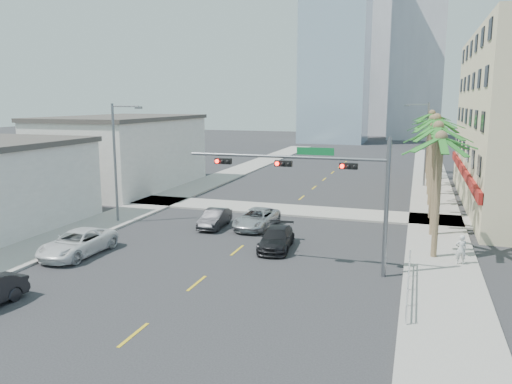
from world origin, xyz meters
TOP-DOWN VIEW (x-y plane):
  - ground at (0.00, 0.00)m, footprint 260.00×260.00m
  - sidewalk_right at (12.00, 20.00)m, footprint 4.00×120.00m
  - sidewalk_left at (-12.00, 20.00)m, footprint 4.00×120.00m
  - sidewalk_cross at (0.00, 22.00)m, footprint 80.00×4.00m
  - building_left_far at (-19.50, 28.00)m, footprint 11.00×18.00m
  - tower_far_left at (-8.00, 95.00)m, footprint 14.00×14.00m
  - tower_far_right at (9.00, 110.00)m, footprint 12.00×12.00m
  - tower_far_center at (-3.00, 125.00)m, footprint 16.00×16.00m
  - traffic_signal_mast at (5.78, 7.95)m, footprint 11.12×0.54m
  - palm_tree_0 at (11.60, 12.00)m, footprint 4.80×4.80m
  - palm_tree_1 at (11.60, 17.20)m, footprint 4.80×4.80m
  - palm_tree_2 at (11.60, 22.40)m, footprint 4.80×4.80m
  - palm_tree_3 at (11.60, 27.60)m, footprint 4.80×4.80m
  - palm_tree_4 at (11.60, 32.80)m, footprint 4.80×4.80m
  - palm_tree_5 at (11.60, 38.00)m, footprint 4.80×4.80m
  - palm_tree_6 at (11.60, 43.20)m, footprint 4.80×4.80m
  - palm_tree_7 at (11.60, 48.40)m, footprint 4.80×4.80m
  - streetlight_left at (-11.00, 14.00)m, footprint 2.55×0.25m
  - streetlight_right at (11.00, 38.00)m, footprint 2.55×0.25m
  - guardrail at (10.30, 6.00)m, footprint 0.08×8.08m
  - car_parked_far at (-8.83, 6.12)m, footprint 2.62×5.46m
  - car_lane_left at (-3.56, 14.94)m, footprint 1.61×4.12m
  - car_lane_center at (-0.58, 15.70)m, footprint 2.58×5.17m
  - car_lane_right at (2.23, 11.11)m, footprint 2.32×4.75m
  - pedestrian at (12.99, 11.02)m, footprint 0.68×0.51m

SIDE VIEW (x-z plane):
  - ground at x=0.00m, z-range 0.00..0.00m
  - sidewalk_right at x=12.00m, z-range 0.00..0.15m
  - sidewalk_left at x=-12.00m, z-range 0.00..0.15m
  - sidewalk_cross at x=0.00m, z-range 0.00..0.15m
  - car_lane_right at x=2.23m, z-range 0.00..1.33m
  - car_lane_left at x=-3.56m, z-range 0.00..1.34m
  - guardrail at x=10.30m, z-range 0.17..1.17m
  - car_lane_center at x=-0.58m, z-range 0.00..1.41m
  - car_parked_far at x=-8.83m, z-range 0.00..1.50m
  - pedestrian at x=12.99m, z-range 0.15..1.84m
  - building_left_far at x=-19.50m, z-range 0.00..7.20m
  - streetlight_left at x=-11.00m, z-range 0.56..9.56m
  - streetlight_right at x=11.00m, z-range 0.56..9.56m
  - traffic_signal_mast at x=5.78m, z-range 1.46..8.66m
  - palm_tree_0 at x=11.60m, z-range 3.18..10.98m
  - palm_tree_3 at x=11.60m, z-range 3.18..10.98m
  - palm_tree_6 at x=11.60m, z-range 3.18..10.98m
  - palm_tree_1 at x=11.60m, z-range 3.35..11.51m
  - palm_tree_4 at x=11.60m, z-range 3.35..11.51m
  - palm_tree_7 at x=11.60m, z-range 3.35..11.51m
  - palm_tree_2 at x=11.60m, z-range 3.52..12.04m
  - palm_tree_5 at x=11.60m, z-range 3.52..12.04m
  - tower_far_center at x=-3.00m, z-range 0.00..42.00m
  - tower_far_left at x=-8.00m, z-range 0.00..48.00m
  - tower_far_right at x=9.00m, z-range 0.00..60.00m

